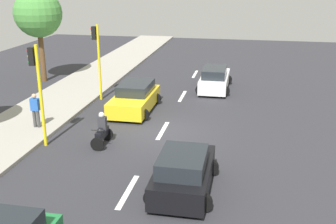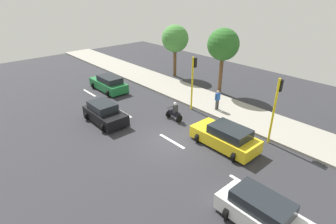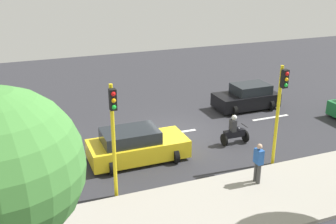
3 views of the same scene
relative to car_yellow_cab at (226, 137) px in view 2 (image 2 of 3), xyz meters
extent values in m
cube|color=#2D2D33|center=(-2.16, 2.77, -0.76)|extent=(40.00, 60.00, 0.10)
cube|color=#9E998E|center=(4.84, 2.77, -0.64)|extent=(4.00, 60.00, 0.15)
cube|color=white|center=(-2.16, -3.23, -0.71)|extent=(0.20, 2.40, 0.01)
cube|color=white|center=(-2.16, 2.77, -0.71)|extent=(0.20, 2.40, 0.01)
cube|color=white|center=(-2.16, 8.77, -0.71)|extent=(0.20, 2.40, 0.01)
cube|color=white|center=(-2.16, 14.77, -0.71)|extent=(0.20, 2.40, 0.01)
cube|color=yellow|center=(0.00, 0.08, -0.15)|extent=(1.95, 4.43, 0.80)
cube|color=#1E2328|center=(0.00, -0.27, 0.53)|extent=(1.64, 2.48, 0.56)
cylinder|color=black|center=(-0.86, 1.55, -0.39)|extent=(0.64, 0.22, 0.64)
cylinder|color=black|center=(0.86, 1.55, -0.39)|extent=(0.64, 0.22, 0.64)
cylinder|color=black|center=(-0.86, -1.38, -0.39)|extent=(0.64, 0.22, 0.64)
cylinder|color=black|center=(0.86, -1.38, -0.39)|extent=(0.64, 0.22, 0.64)
cube|color=black|center=(-4.07, 8.24, -0.15)|extent=(1.84, 3.86, 0.80)
cube|color=#1E2328|center=(-4.07, 8.55, 0.53)|extent=(1.55, 2.16, 0.56)
cylinder|color=black|center=(-3.25, 6.97, -0.39)|extent=(0.64, 0.22, 0.64)
cylinder|color=black|center=(-4.88, 6.97, -0.39)|extent=(0.64, 0.22, 0.64)
cylinder|color=black|center=(-3.25, 9.51, -0.39)|extent=(0.64, 0.22, 0.64)
cylinder|color=black|center=(-4.88, 9.51, -0.39)|extent=(0.64, 0.22, 0.64)
cube|color=white|center=(-3.98, -5.24, -0.15)|extent=(1.73, 4.44, 0.80)
cube|color=#1E2328|center=(-3.98, -4.88, 0.53)|extent=(1.45, 2.49, 0.56)
cylinder|color=black|center=(-3.23, -3.77, -0.39)|extent=(0.64, 0.22, 0.64)
cylinder|color=black|center=(-4.74, -3.77, -0.39)|extent=(0.64, 0.22, 0.64)
cube|color=#1E7238|center=(-0.33, 14.18, -0.15)|extent=(1.84, 4.53, 0.80)
cube|color=#1E2328|center=(-0.33, 13.82, 0.53)|extent=(1.55, 2.54, 0.56)
cylinder|color=black|center=(-1.14, 15.68, -0.39)|extent=(0.64, 0.22, 0.64)
cylinder|color=black|center=(0.48, 15.68, -0.39)|extent=(0.64, 0.22, 0.64)
cylinder|color=black|center=(-1.14, 12.69, -0.39)|extent=(0.64, 0.22, 0.64)
cylinder|color=black|center=(0.48, 12.69, -0.39)|extent=(0.64, 0.22, 0.64)
cylinder|color=black|center=(0.12, 5.64, -0.41)|extent=(0.60, 0.10, 0.60)
cylinder|color=black|center=(0.12, 4.44, -0.41)|extent=(0.60, 0.10, 0.60)
cube|color=black|center=(0.12, 4.99, -0.16)|extent=(0.28, 1.10, 0.36)
sphere|color=black|center=(0.12, 5.19, 0.02)|extent=(0.32, 0.32, 0.32)
cylinder|color=black|center=(0.12, 5.54, 0.19)|extent=(0.55, 0.04, 0.04)
cube|color=#333338|center=(0.12, 4.89, 0.29)|extent=(0.36, 0.24, 0.60)
sphere|color=silver|center=(0.12, 4.94, 0.69)|extent=(0.26, 0.26, 0.26)
cylinder|color=#3F3F3F|center=(3.79, 3.84, -0.14)|extent=(0.16, 0.16, 0.85)
cylinder|color=#3F3F3F|center=(3.99, 3.84, -0.14)|extent=(0.16, 0.16, 0.85)
cube|color=#2659B2|center=(3.89, 3.84, 0.59)|extent=(0.40, 0.24, 0.60)
sphere|color=tan|center=(3.89, 3.84, 1.02)|extent=(0.22, 0.22, 0.22)
cylinder|color=yellow|center=(2.59, 5.54, 1.54)|extent=(0.14, 0.14, 4.50)
cube|color=black|center=(2.81, 5.54, 3.29)|extent=(0.24, 0.24, 0.76)
sphere|color=red|center=(2.93, 5.54, 3.53)|extent=(0.16, 0.16, 0.16)
sphere|color=#F2A50C|center=(2.93, 5.54, 3.29)|extent=(0.16, 0.16, 0.16)
sphere|color=green|center=(2.93, 5.54, 3.05)|extent=(0.16, 0.16, 0.16)
cylinder|color=yellow|center=(2.59, -1.62, 1.54)|extent=(0.14, 0.14, 4.50)
cube|color=black|center=(2.81, -1.62, 3.29)|extent=(0.24, 0.24, 0.76)
sphere|color=red|center=(2.93, -1.62, 3.53)|extent=(0.16, 0.16, 0.16)
sphere|color=#F2A50C|center=(2.93, -1.62, 3.29)|extent=(0.16, 0.16, 0.16)
sphere|color=green|center=(2.93, -1.62, 3.05)|extent=(0.16, 0.16, 0.16)
cylinder|color=brown|center=(7.45, 6.40, 1.12)|extent=(0.36, 0.36, 3.67)
sphere|color=#2D6B28|center=(7.45, 6.40, 3.98)|extent=(2.93, 2.93, 2.93)
cylinder|color=brown|center=(7.77, 13.17, 0.91)|extent=(0.36, 0.36, 3.24)
sphere|color=#478C3D|center=(7.77, 13.17, 3.56)|extent=(2.95, 2.95, 2.95)
camera|label=1|loc=(-6.00, 20.96, 6.57)|focal=43.73mm
camera|label=2|loc=(-12.65, -8.62, 8.86)|focal=28.57mm
camera|label=3|loc=(15.64, -4.63, 7.75)|focal=42.70mm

